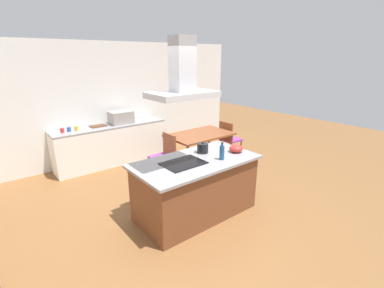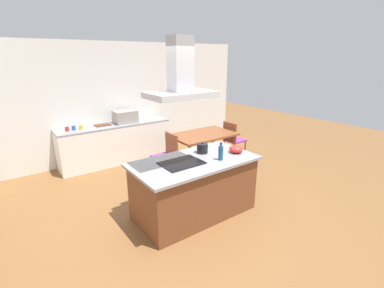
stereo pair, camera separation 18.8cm
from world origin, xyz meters
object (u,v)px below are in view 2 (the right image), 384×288
(olive_oil_bottle, at_px, (221,153))
(dining_table, at_px, (203,138))
(tea_kettle, at_px, (202,148))
(mixing_bowl, at_px, (236,149))
(coffee_mug_yellow, at_px, (81,127))
(chair_at_left_end, at_px, (167,153))
(countertop_microwave, at_px, (125,117))
(cutting_board, at_px, (103,125))
(range_hood, at_px, (181,78))
(chair_at_right_end, at_px, (233,137))
(coffee_mug_blue, at_px, (74,128))
(coffee_mug_red, at_px, (67,129))
(cooktop, at_px, (182,163))

(olive_oil_bottle, xyz_separation_m, dining_table, (1.00, 1.69, -0.35))
(tea_kettle, relative_size, mixing_bowl, 1.05)
(coffee_mug_yellow, distance_m, dining_table, 2.61)
(dining_table, distance_m, chair_at_left_end, 0.93)
(tea_kettle, height_order, chair_at_left_end, tea_kettle)
(countertop_microwave, height_order, cutting_board, countertop_microwave)
(olive_oil_bottle, xyz_separation_m, mixing_bowl, (0.41, 0.10, -0.05))
(coffee_mug_yellow, xyz_separation_m, range_hood, (0.63, -2.86, 1.16))
(cutting_board, bearing_deg, chair_at_right_end, -29.17)
(olive_oil_bottle, height_order, coffee_mug_blue, olive_oil_bottle)
(coffee_mug_red, bearing_deg, mixing_bowl, -58.06)
(coffee_mug_red, distance_m, coffee_mug_yellow, 0.28)
(coffee_mug_yellow, xyz_separation_m, cutting_board, (0.48, 0.07, -0.04))
(tea_kettle, bearing_deg, olive_oil_bottle, -86.53)
(coffee_mug_blue, relative_size, dining_table, 0.06)
(chair_at_right_end, bearing_deg, chair_at_left_end, 180.00)
(coffee_mug_yellow, xyz_separation_m, chair_at_left_end, (1.27, -1.40, -0.44))
(countertop_microwave, bearing_deg, range_hood, -97.34)
(tea_kettle, height_order, coffee_mug_blue, tea_kettle)
(olive_oil_bottle, bearing_deg, cutting_board, 102.58)
(mixing_bowl, distance_m, cutting_board, 3.26)
(olive_oil_bottle, relative_size, coffee_mug_blue, 2.98)
(mixing_bowl, bearing_deg, chair_at_right_end, 46.74)
(chair_at_left_end, height_order, chair_at_right_end, same)
(chair_at_right_end, bearing_deg, olive_oil_bottle, -138.57)
(coffee_mug_blue, height_order, range_hood, range_hood)
(tea_kettle, distance_m, olive_oil_bottle, 0.41)
(coffee_mug_blue, relative_size, chair_at_right_end, 0.10)
(mixing_bowl, relative_size, coffee_mug_red, 2.44)
(cutting_board, distance_m, range_hood, 3.17)
(coffee_mug_yellow, xyz_separation_m, dining_table, (2.18, -1.40, -0.28))
(olive_oil_bottle, relative_size, range_hood, 0.30)
(mixing_bowl, relative_size, chair_at_left_end, 0.25)
(tea_kettle, distance_m, dining_table, 1.67)
(coffee_mug_red, bearing_deg, countertop_microwave, 0.14)
(cutting_board, relative_size, range_hood, 0.38)
(olive_oil_bottle, relative_size, cutting_board, 0.79)
(olive_oil_bottle, height_order, coffee_mug_yellow, olive_oil_bottle)
(coffee_mug_blue, bearing_deg, olive_oil_bottle, -66.94)
(chair_at_left_end, bearing_deg, cutting_board, 118.36)
(cooktop, xyz_separation_m, countertop_microwave, (0.37, 2.88, 0.13))
(cooktop, relative_size, range_hood, 0.67)
(dining_table, bearing_deg, range_hood, -136.59)
(cutting_board, height_order, range_hood, range_hood)
(olive_oil_bottle, height_order, dining_table, olive_oil_bottle)
(coffee_mug_yellow, bearing_deg, tea_kettle, -66.63)
(dining_table, height_order, chair_at_left_end, chair_at_left_end)
(tea_kettle, bearing_deg, cooktop, -160.65)
(coffee_mug_red, xyz_separation_m, dining_table, (2.46, -1.41, -0.28))
(range_hood, bearing_deg, coffee_mug_yellow, 102.46)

